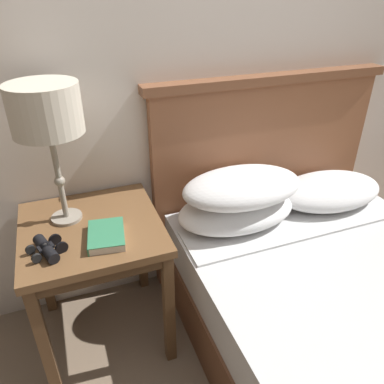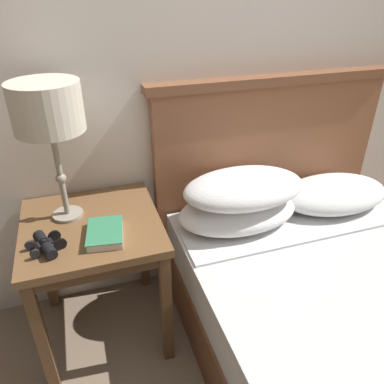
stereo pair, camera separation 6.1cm
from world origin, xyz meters
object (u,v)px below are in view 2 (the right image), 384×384
(bed, at_px, (354,329))
(binoculars_pair, at_px, (45,245))
(nightstand, at_px, (93,239))
(book_on_nightstand, at_px, (104,233))
(table_lamp, at_px, (47,111))

(bed, relative_size, binoculars_pair, 11.91)
(nightstand, xyz_separation_m, book_on_nightstand, (0.05, -0.12, 0.10))
(table_lamp, xyz_separation_m, binoculars_pair, (-0.09, -0.22, -0.45))
(bed, bearing_deg, binoculars_pair, 158.16)
(nightstand, distance_m, table_lamp, 0.57)
(nightstand, distance_m, bed, 1.16)
(bed, height_order, binoculars_pair, bed)
(nightstand, distance_m, book_on_nightstand, 0.16)
(table_lamp, relative_size, book_on_nightstand, 2.70)
(bed, height_order, table_lamp, table_lamp)
(book_on_nightstand, bearing_deg, table_lamp, 123.08)
(table_lamp, height_order, binoculars_pair, table_lamp)
(binoculars_pair, bearing_deg, bed, -21.84)
(binoculars_pair, bearing_deg, book_on_nightstand, 2.76)
(binoculars_pair, bearing_deg, nightstand, 36.39)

